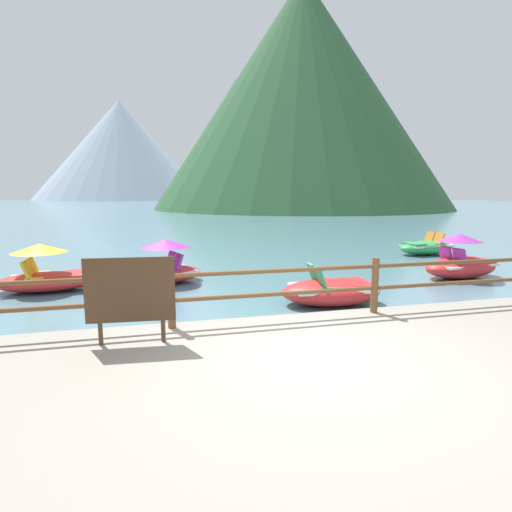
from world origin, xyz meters
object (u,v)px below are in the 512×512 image
at_px(sign_board, 130,291).
at_px(pedal_boat_5, 46,275).
at_px(pedal_boat_2, 426,247).
at_px(pedal_boat_0, 163,268).
at_px(pedal_boat_4, 332,291).
at_px(pedal_boat_1, 461,263).

distance_m(sign_board, pedal_boat_5, 5.93).
height_order(sign_board, pedal_boat_2, sign_board).
relative_size(sign_board, pedal_boat_5, 0.50).
distance_m(pedal_boat_0, pedal_boat_5, 2.87).
bearing_deg(pedal_boat_0, sign_board, -94.97).
distance_m(sign_board, pedal_boat_4, 4.84).
distance_m(pedal_boat_1, pedal_boat_2, 4.54).
xyz_separation_m(pedal_boat_0, pedal_boat_4, (3.57, -3.10, -0.12)).
xyz_separation_m(pedal_boat_2, pedal_boat_5, (-13.14, -2.95, 0.10)).
relative_size(sign_board, pedal_boat_4, 0.52).
relative_size(pedal_boat_2, pedal_boat_5, 1.08).
bearing_deg(pedal_boat_2, pedal_boat_0, -165.09).
height_order(pedal_boat_0, pedal_boat_4, pedal_boat_0).
height_order(sign_board, pedal_boat_1, sign_board).
bearing_deg(pedal_boat_5, pedal_boat_4, -24.19).
distance_m(sign_board, pedal_boat_1, 9.84).
distance_m(pedal_boat_0, pedal_boat_1, 8.49).
relative_size(pedal_boat_1, pedal_boat_5, 1.05).
xyz_separation_m(pedal_boat_0, pedal_boat_1, (8.37, -1.38, 0.02)).
bearing_deg(pedal_boat_4, pedal_boat_2, 41.06).
bearing_deg(sign_board, pedal_boat_1, 25.45).
relative_size(pedal_boat_0, pedal_boat_4, 1.08).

